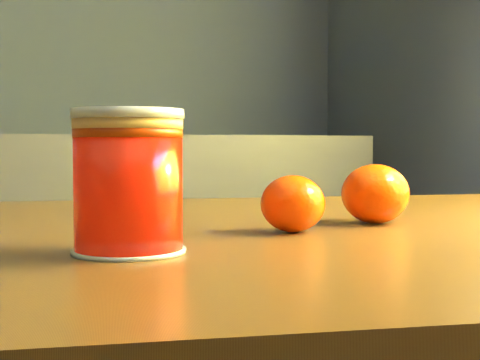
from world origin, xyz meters
name	(u,v)px	position (x,y,z in m)	size (l,w,h in m)	color
table	(305,325)	(1.01, 0.31, 0.69)	(1.15, 0.88, 0.79)	brown
juice_glass	(128,182)	(0.81, 0.20, 0.85)	(0.09, 0.09, 0.11)	red
orange_front	(293,204)	(0.98, 0.27, 0.82)	(0.06, 0.06, 0.05)	#FA4805
orange_back	(375,194)	(1.09, 0.31, 0.83)	(0.07, 0.07, 0.06)	#FA4805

